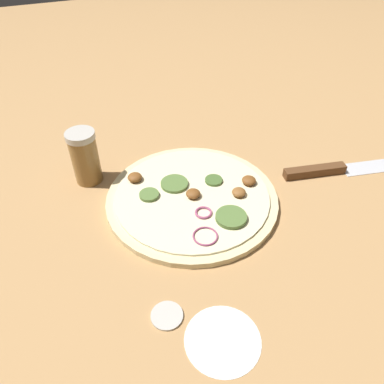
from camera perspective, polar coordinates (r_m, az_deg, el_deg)
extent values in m
plane|color=tan|center=(0.70, 0.00, -1.35)|extent=(3.00, 3.00, 0.00)
cylinder|color=beige|center=(0.69, 0.00, -0.99)|extent=(0.32, 0.32, 0.01)
cylinder|color=beige|center=(0.69, 0.00, -0.50)|extent=(0.28, 0.28, 0.00)
cylinder|color=#567538|center=(0.70, -2.70, 1.27)|extent=(0.05, 0.05, 0.01)
torus|color=#934266|center=(0.61, 2.04, -6.73)|extent=(0.04, 0.04, 0.00)
ellipsoid|color=brown|center=(0.68, 0.10, -0.27)|extent=(0.03, 0.03, 0.01)
ellipsoid|color=brown|center=(0.69, 7.15, -0.03)|extent=(0.03, 0.03, 0.01)
cylinder|color=#47662D|center=(0.71, 3.32, 1.80)|extent=(0.03, 0.03, 0.00)
ellipsoid|color=brown|center=(0.71, 8.67, 1.76)|extent=(0.03, 0.03, 0.01)
cylinder|color=#567538|center=(0.64, 5.98, -3.84)|extent=(0.05, 0.05, 0.01)
torus|color=#A34C70|center=(0.65, 2.10, -3.05)|extent=(0.03, 0.03, 0.00)
cylinder|color=#567538|center=(0.68, -6.55, -0.43)|extent=(0.04, 0.04, 0.01)
ellipsoid|color=brown|center=(0.72, -8.70, 2.24)|extent=(0.03, 0.03, 0.01)
cube|color=silver|center=(0.87, 26.67, 3.60)|extent=(0.07, 0.17, 0.00)
cube|color=brown|center=(0.79, 18.19, 3.05)|extent=(0.04, 0.13, 0.02)
cylinder|color=olive|center=(0.74, -15.92, 4.75)|extent=(0.05, 0.05, 0.10)
cylinder|color=beige|center=(0.71, -16.71, 8.26)|extent=(0.05, 0.05, 0.01)
cylinder|color=beige|center=(0.54, -3.85, -18.19)|extent=(0.05, 0.05, 0.01)
cylinder|color=white|center=(0.53, 4.70, -21.55)|extent=(0.10, 0.10, 0.00)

